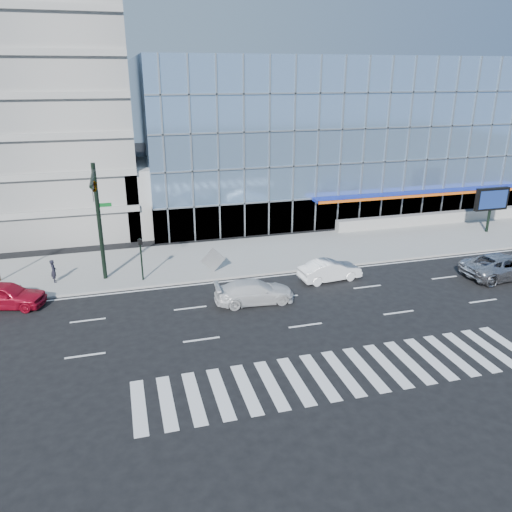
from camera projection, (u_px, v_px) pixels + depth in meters
The scene contains 14 objects.
ground at pixel (283, 297), 32.09m from camera, with size 160.00×160.00×0.00m, color black.
sidewalk at pixel (251, 255), 39.30m from camera, with size 120.00×8.00×0.15m, color gray.
theatre_building at pixel (328, 130), 56.57m from camera, with size 42.00×26.00×15.00m, color #7CA2CF.
ramp_block at pixel (159, 195), 45.80m from camera, with size 6.00×8.00×6.00m, color gray.
retaining_wall at pixel (479, 214), 48.45m from camera, with size 30.00×0.80×1.00m, color gray.
traffic_signal at pixel (96, 198), 31.31m from camera, with size 1.14×5.74×8.00m.
ped_signal_post at pixel (141, 253), 33.66m from camera, with size 0.30×0.33×3.00m.
marquee_sign at pixel (492, 200), 43.85m from camera, with size 3.20×0.43×4.00m.
silver_suv at pixel (504, 266), 34.96m from camera, with size 2.80×6.07×1.69m, color #B0AFB4.
white_suv at pixel (254, 292), 31.12m from camera, with size 2.03×4.98×1.45m, color silver.
white_sedan at pixel (330, 270), 34.49m from camera, with size 1.53×4.39×1.45m, color white.
red_sedan at pixel (5, 295), 30.46m from camera, with size 1.89×4.69×1.60m, color maroon.
pedestrian at pixel (54, 271), 33.79m from camera, with size 0.58×0.38×1.59m, color black.
tilted_panel at pixel (213, 260), 35.45m from camera, with size 1.30×0.06×1.30m, color gray.
Camera 1 is at (-9.58, -27.66, 13.54)m, focal length 35.00 mm.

